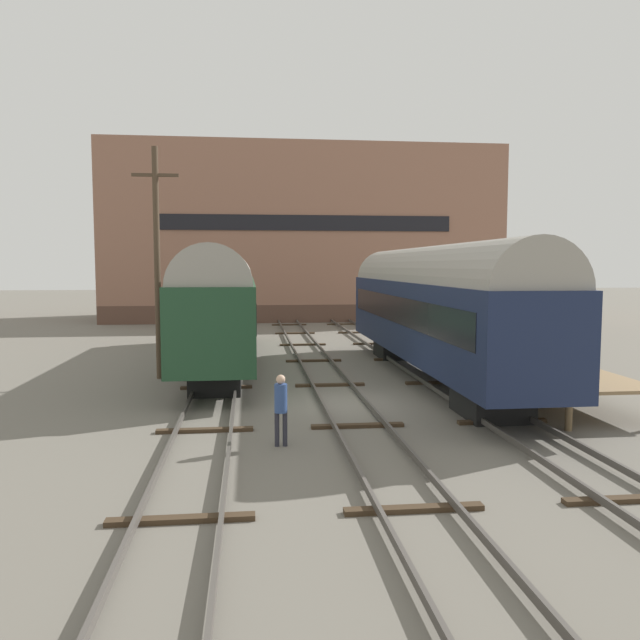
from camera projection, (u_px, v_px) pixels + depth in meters
ground_plane at (342, 404)px, 20.32m from camera, size 200.00×200.00×0.00m
track_left at (212, 403)px, 19.84m from camera, size 2.60×60.00×0.26m
track_middle at (342, 400)px, 20.31m from camera, size 2.60×60.00×0.26m
track_right at (466, 396)px, 20.78m from camera, size 2.60×60.00×0.26m
train_car_green at (222, 299)px, 28.19m from camera, size 2.91×18.97×5.21m
train_car_navy at (433, 304)px, 24.42m from camera, size 2.95×18.71×5.26m
station_platform at (532, 364)px, 22.17m from camera, size 3.01×10.60×1.09m
bench at (523, 346)px, 22.72m from camera, size 1.40×0.40×0.91m
person_worker at (281, 403)px, 15.45m from camera, size 0.32×0.32×1.81m
utility_pole at (157, 260)px, 24.49m from camera, size 1.80×0.24×9.10m
warehouse_building at (302, 235)px, 54.02m from camera, size 32.31×11.12×14.22m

